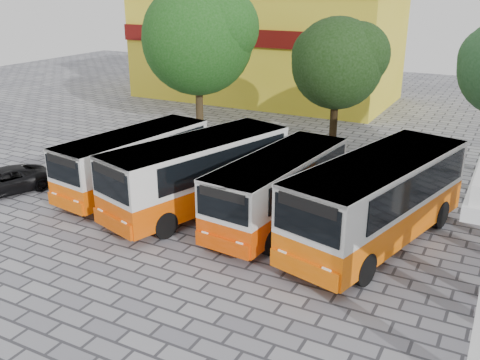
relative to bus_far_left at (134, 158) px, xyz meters
The scene contains 9 objects.
ground 8.19m from the bus_far_left, 29.66° to the right, with size 90.00×90.00×0.00m, color slate.
shophouse_block 22.52m from the bus_far_left, 100.33° to the left, with size 20.40×10.40×8.30m.
bus_far_left is the anchor object (origin of this frame).
bus_centre_left 3.67m from the bus_far_left, ahead, with size 4.78×8.77×2.98m.
bus_centre_right 7.08m from the bus_far_left, ahead, with size 3.01×7.73×2.72m.
bus_far_right 10.87m from the bus_far_left, ahead, with size 4.74×9.22×3.15m.
tree_left 11.56m from the bus_far_left, 105.84° to the left, with size 7.08×6.75×9.08m.
tree_middle 11.99m from the bus_far_left, 58.58° to the left, with size 5.06×4.82×7.30m.
parked_car 5.95m from the bus_far_left, 149.25° to the right, with size 1.86×4.04×1.12m, color black.
Camera 1 is at (7.73, -13.76, 8.85)m, focal length 40.00 mm.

